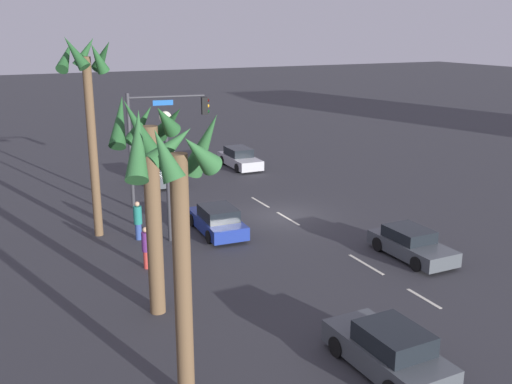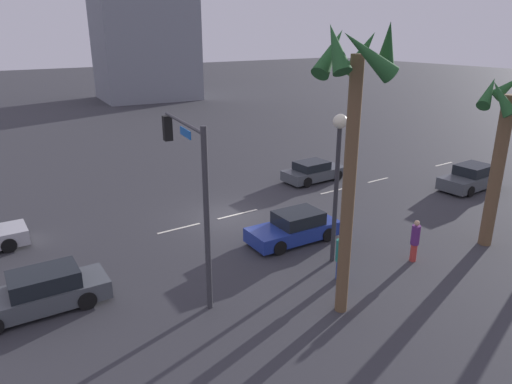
{
  "view_description": "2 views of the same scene",
  "coord_description": "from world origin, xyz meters",
  "views": [
    {
      "loc": [
        -26.73,
        14.36,
        9.75
      ],
      "look_at": [
        -0.1,
        1.64,
        1.54
      ],
      "focal_mm": 41.74,
      "sensor_mm": 36.0,
      "label": 1
    },
    {
      "loc": [
        11.3,
        19.43,
        9.1
      ],
      "look_at": [
        -1.08,
        0.95,
        1.41
      ],
      "focal_mm": 32.86,
      "sensor_mm": 36.0,
      "label": 2
    }
  ],
  "objects": [
    {
      "name": "palm_tree_0",
      "position": [
        -7.91,
        9.31,
        5.23
      ],
      "size": [
        2.62,
        2.73,
        7.73
      ],
      "color": "brown",
      "rests_on": "ground_plane"
    },
    {
      "name": "lane_stripe_0",
      "position": [
        -18.0,
        0.0,
        0.01
      ],
      "size": [
        1.86,
        0.14,
        0.01
      ],
      "primitive_type": "cube",
      "color": "silver",
      "rests_on": "ground_plane"
    },
    {
      "name": "palm_tree_2",
      "position": [
        1.18,
        9.51,
        6.98
      ],
      "size": [
        2.57,
        2.78,
        9.5
      ],
      "color": "brown",
      "rests_on": "ground_plane"
    },
    {
      "name": "lane_stripe_1",
      "position": [
        -11.17,
        0.0,
        0.01
      ],
      "size": [
        1.83,
        0.14,
        0.01
      ],
      "primitive_type": "cube",
      "color": "silver",
      "rests_on": "ground_plane"
    },
    {
      "name": "streetlamp",
      "position": [
        -1.11,
        6.62,
        4.3
      ],
      "size": [
        0.56,
        0.56,
        6.13
      ],
      "color": "#2D2D33",
      "rests_on": "ground_plane"
    },
    {
      "name": "car_0",
      "position": [
        9.68,
        3.75,
        0.64
      ],
      "size": [
        4.69,
        1.92,
        1.39
      ],
      "color": "#474C51",
      "rests_on": "ground_plane"
    },
    {
      "name": "car_3",
      "position": [
        -7.66,
        -2.26,
        0.6
      ],
      "size": [
        4.17,
        1.89,
        1.28
      ],
      "color": "#474C51",
      "rests_on": "ground_plane"
    },
    {
      "name": "lane_stripe_4",
      "position": [
        2.78,
        0.0,
        0.01
      ],
      "size": [
        2.24,
        0.14,
        0.01
      ],
      "primitive_type": "cube",
      "color": "silver",
      "rests_on": "ground_plane"
    },
    {
      "name": "car_2",
      "position": [
        -1.03,
        4.18,
        0.63
      ],
      "size": [
        4.34,
        2.01,
        1.37
      ],
      "color": "navy",
      "rests_on": "ground_plane"
    },
    {
      "name": "lane_stripe_2",
      "position": [
        -7.52,
        0.0,
        0.01
      ],
      "size": [
        2.45,
        0.14,
        0.01
      ],
      "primitive_type": "cube",
      "color": "silver",
      "rests_on": "ground_plane"
    },
    {
      "name": "lane_stripe_3",
      "position": [
        -0.58,
        0.0,
        0.01
      ],
      "size": [
        2.42,
        0.14,
        0.01
      ],
      "primitive_type": "cube",
      "color": "silver",
      "rests_on": "ground_plane"
    },
    {
      "name": "car_4",
      "position": [
        -14.49,
        4.24,
        0.67
      ],
      "size": [
        4.24,
        2.01,
        1.46
      ],
      "color": "#474C51",
      "rests_on": "ground_plane"
    },
    {
      "name": "pedestrian_1",
      "position": [
        -3.89,
        8.51,
        0.96
      ],
      "size": [
        0.47,
        0.47,
        1.81
      ],
      "color": "#BF3833",
      "rests_on": "ground_plane"
    },
    {
      "name": "traffic_signal",
      "position": [
        4.59,
        5.41,
        4.28
      ],
      "size": [
        0.86,
        4.5,
        6.36
      ],
      "color": "#38383D",
      "rests_on": "ground_plane"
    },
    {
      "name": "pedestrian_0",
      "position": [
        -0.3,
        7.91,
        0.98
      ],
      "size": [
        0.42,
        0.42,
        1.87
      ],
      "color": "#2D478C",
      "rests_on": "ground_plane"
    },
    {
      "name": "ground_plane",
      "position": [
        0.0,
        0.0,
        0.0
      ],
      "size": [
        220.0,
        220.0,
        0.0
      ],
      "primitive_type": "plane",
      "color": "#333338"
    },
    {
      "name": "building_0",
      "position": [
        -13.33,
        -44.59,
        7.39
      ],
      "size": [
        13.51,
        11.69,
        14.78
      ],
      "primitive_type": "cube",
      "rotation": [
        0.0,
        0.0,
        -0.1
      ],
      "color": "gray",
      "rests_on": "ground_plane"
    }
  ]
}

